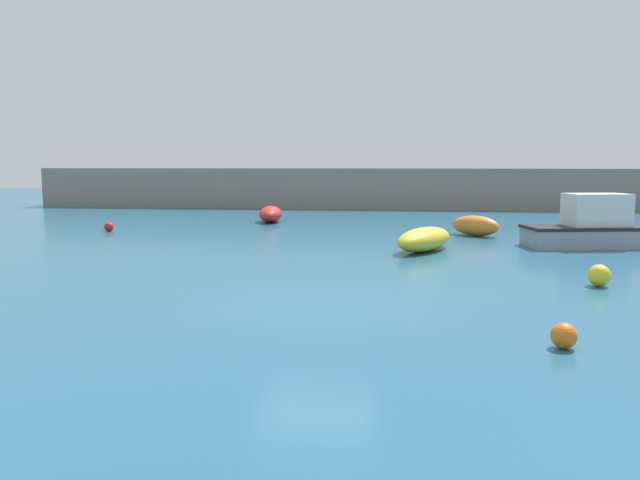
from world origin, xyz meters
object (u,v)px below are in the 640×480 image
at_px(fishing_dinghy_green, 475,226).
at_px(mooring_buoy_red, 109,227).
at_px(mooring_buoy_yellow, 599,275).
at_px(mooring_buoy_orange, 564,336).
at_px(open_tender_yellow, 424,239).
at_px(rowboat_white_midwater, 271,214).
at_px(motorboat_with_cabin, 603,228).

height_order(fishing_dinghy_green, mooring_buoy_red, fishing_dinghy_green).
distance_m(fishing_dinghy_green, mooring_buoy_yellow, 11.03).
relative_size(fishing_dinghy_green, mooring_buoy_orange, 5.31).
bearing_deg(open_tender_yellow, mooring_buoy_red, 98.09).
xyz_separation_m(rowboat_white_midwater, mooring_buoy_yellow, (11.55, -16.13, -0.14)).
bearing_deg(mooring_buoy_yellow, rowboat_white_midwater, 125.59).
bearing_deg(mooring_buoy_orange, motorboat_with_cabin, 70.09).
bearing_deg(mooring_buoy_orange, fishing_dinghy_green, 87.77).
bearing_deg(motorboat_with_cabin, mooring_buoy_orange, -120.24).
height_order(motorboat_with_cabin, mooring_buoy_red, motorboat_with_cabin).
height_order(open_tender_yellow, mooring_buoy_red, open_tender_yellow).
bearing_deg(rowboat_white_midwater, mooring_buoy_orange, 16.23).
relative_size(motorboat_with_cabin, fishing_dinghy_green, 2.71).
distance_m(motorboat_with_cabin, mooring_buoy_red, 20.69).
distance_m(mooring_buoy_red, mooring_buoy_orange, 22.56).
bearing_deg(rowboat_white_midwater, mooring_buoy_red, -56.41).
relative_size(fishing_dinghy_green, mooring_buoy_yellow, 4.16).
bearing_deg(fishing_dinghy_green, mooring_buoy_red, 42.01).
relative_size(open_tender_yellow, mooring_buoy_orange, 8.38).
bearing_deg(mooring_buoy_yellow, motorboat_with_cabin, 71.89).
relative_size(motorboat_with_cabin, mooring_buoy_red, 14.52).
bearing_deg(fishing_dinghy_green, rowboat_white_midwater, 13.46).
relative_size(mooring_buoy_yellow, mooring_buoy_orange, 1.28).
xyz_separation_m(mooring_buoy_red, mooring_buoy_yellow, (17.91, -10.71, 0.06)).
xyz_separation_m(rowboat_white_midwater, mooring_buoy_red, (-6.37, -5.43, -0.20)).
distance_m(open_tender_yellow, mooring_buoy_orange, 11.65).
xyz_separation_m(open_tender_yellow, fishing_dinghy_green, (2.38, 4.97, 0.01)).
xyz_separation_m(open_tender_yellow, mooring_buoy_orange, (1.74, -11.52, -0.20)).
xyz_separation_m(open_tender_yellow, mooring_buoy_red, (-13.88, 4.77, -0.20)).
relative_size(open_tender_yellow, fishing_dinghy_green, 1.58).
height_order(rowboat_white_midwater, mooring_buoy_orange, rowboat_white_midwater).
height_order(rowboat_white_midwater, mooring_buoy_red, rowboat_white_midwater).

